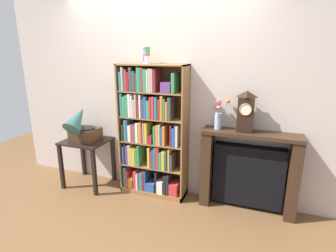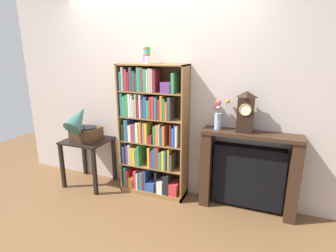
# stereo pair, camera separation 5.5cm
# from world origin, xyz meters

# --- Properties ---
(ground_plane) EXTENTS (7.65, 6.40, 0.02)m
(ground_plane) POSITION_xyz_m (0.00, 0.00, -0.01)
(ground_plane) COLOR brown
(wall_back) EXTENTS (4.65, 0.08, 2.60)m
(wall_back) POSITION_xyz_m (0.11, 0.33, 1.30)
(wall_back) COLOR beige
(wall_back) RESTS_ON ground
(bookshelf) EXTENTS (0.86, 0.30, 1.69)m
(bookshelf) POSITION_xyz_m (-0.04, 0.13, 0.82)
(bookshelf) COLOR olive
(bookshelf) RESTS_ON ground
(cup_stack) EXTENTS (0.09, 0.09, 0.19)m
(cup_stack) POSITION_xyz_m (-0.08, 0.17, 1.78)
(cup_stack) COLOR white
(cup_stack) RESTS_ON bookshelf
(side_table_left) EXTENTS (0.59, 0.52, 0.66)m
(side_table_left) POSITION_xyz_m (-0.96, 0.03, 0.51)
(side_table_left) COLOR black
(side_table_left) RESTS_ON ground
(gramophone) EXTENTS (0.34, 0.50, 0.54)m
(gramophone) POSITION_xyz_m (-0.96, -0.04, 0.88)
(gramophone) COLOR #472D1C
(gramophone) RESTS_ON side_table_left
(fireplace_mantel) EXTENTS (1.08, 0.27, 0.96)m
(fireplace_mantel) POSITION_xyz_m (1.18, 0.18, 0.47)
(fireplace_mantel) COLOR #382316
(fireplace_mantel) RESTS_ON ground
(mantel_clock) EXTENTS (0.17, 0.13, 0.46)m
(mantel_clock) POSITION_xyz_m (1.10, 0.15, 1.19)
(mantel_clock) COLOR black
(mantel_clock) RESTS_ON fireplace_mantel
(flower_vase) EXTENTS (0.17, 0.20, 0.35)m
(flower_vase) POSITION_xyz_m (0.81, 0.16, 1.12)
(flower_vase) COLOR #99B2D1
(flower_vase) RESTS_ON fireplace_mantel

